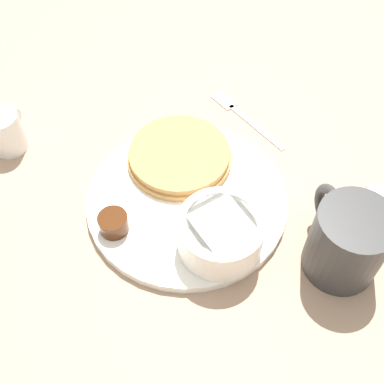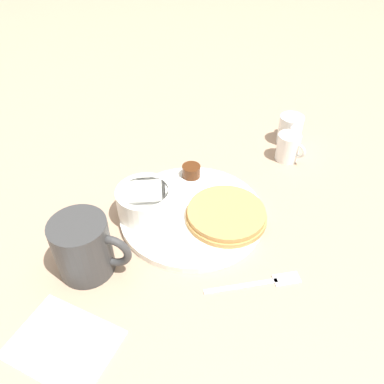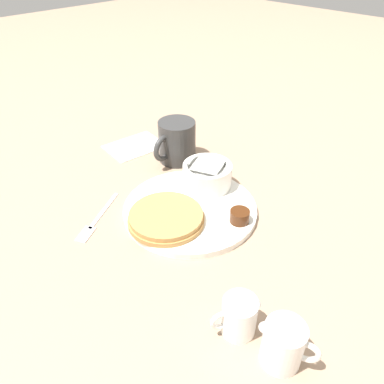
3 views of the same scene
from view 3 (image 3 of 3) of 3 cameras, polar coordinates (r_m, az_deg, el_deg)
name	(u,v)px [view 3 (image 3 of 3)]	position (r m, az deg, el deg)	size (l,w,h in m)	color
ground_plane	(190,212)	(0.70, -0.29, -3.01)	(4.00, 4.00, 0.00)	#9E7F66
plate	(190,209)	(0.70, -0.29, -2.62)	(0.25, 0.25, 0.01)	white
pancake_stack	(167,218)	(0.66, -3.90, -3.95)	(0.14, 0.14, 0.02)	#B78447
bowl	(207,174)	(0.74, 2.34, 2.70)	(0.10, 0.10, 0.05)	white
syrup_cup	(240,216)	(0.66, 7.27, -3.67)	(0.03, 0.03, 0.02)	#47230F
butter_ramekin	(216,177)	(0.75, 3.71, 2.26)	(0.04, 0.04, 0.04)	white
coffee_mug	(176,142)	(0.83, -2.41, 7.66)	(0.11, 0.08, 0.09)	#333333
creamer_pitcher_near	(239,316)	(0.51, 7.12, -18.26)	(0.06, 0.05, 0.06)	white
creamer_pitcher_far	(283,344)	(0.49, 13.76, -21.61)	(0.05, 0.07, 0.07)	white
fork	(95,221)	(0.70, -14.56, -4.36)	(0.13, 0.08, 0.00)	silver
napkin	(135,146)	(0.92, -8.72, 6.97)	(0.14, 0.11, 0.00)	white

